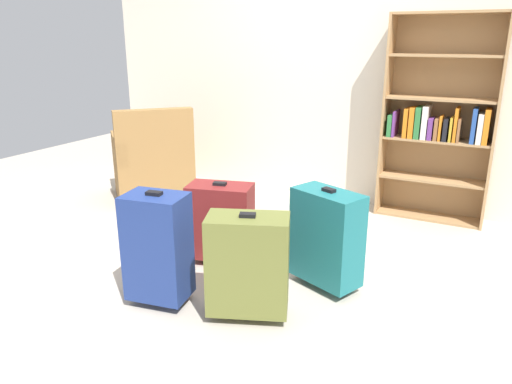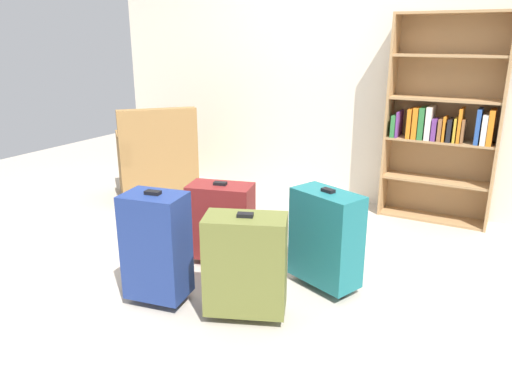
# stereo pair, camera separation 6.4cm
# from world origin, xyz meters

# --- Properties ---
(ground_plane) EXTENTS (8.58, 8.58, 0.00)m
(ground_plane) POSITION_xyz_m (0.00, 0.00, 0.00)
(ground_plane) COLOR #B2A899
(back_wall) EXTENTS (4.90, 0.10, 2.60)m
(back_wall) POSITION_xyz_m (0.00, 1.83, 1.30)
(back_wall) COLOR beige
(back_wall) RESTS_ON ground
(bookshelf) EXTENTS (0.88, 0.26, 1.70)m
(bookshelf) POSITION_xyz_m (0.98, 1.66, 0.84)
(bookshelf) COLOR #A87F51
(bookshelf) RESTS_ON ground
(armchair) EXTENTS (0.99, 0.99, 0.90)m
(armchair) POSITION_xyz_m (-1.50, 0.98, 0.32)
(armchair) COLOR olive
(armchair) RESTS_ON ground
(mug) EXTENTS (0.12, 0.08, 0.10)m
(mug) POSITION_xyz_m (-1.05, 0.89, 0.05)
(mug) COLOR #1E7F4C
(mug) RESTS_ON ground
(suitcase_olive) EXTENTS (0.50, 0.38, 0.62)m
(suitcase_olive) POSITION_xyz_m (0.32, -0.49, 0.32)
(suitcase_olive) COLOR brown
(suitcase_olive) RESTS_ON ground
(suitcase_dark_red) EXTENTS (0.48, 0.34, 0.58)m
(suitcase_dark_red) POSITION_xyz_m (-0.17, 0.05, 0.30)
(suitcase_dark_red) COLOR maroon
(suitcase_dark_red) RESTS_ON ground
(suitcase_navy_blue) EXTENTS (0.38, 0.30, 0.69)m
(suitcase_navy_blue) POSITION_xyz_m (-0.21, -0.59, 0.36)
(suitcase_navy_blue) COLOR navy
(suitcase_navy_blue) RESTS_ON ground
(suitcase_teal) EXTENTS (0.48, 0.37, 0.65)m
(suitcase_teal) POSITION_xyz_m (0.59, 0.04, 0.34)
(suitcase_teal) COLOR #19666B
(suitcase_teal) RESTS_ON ground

